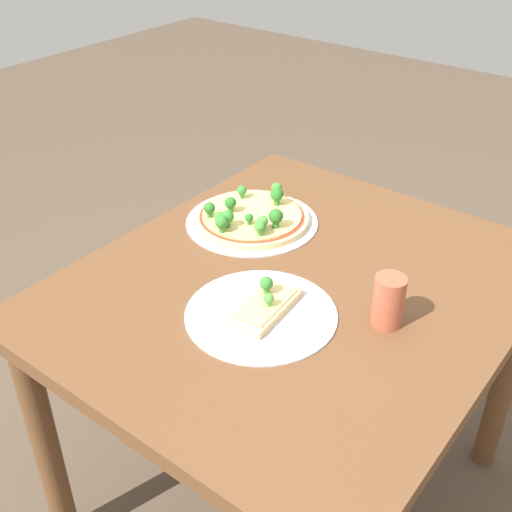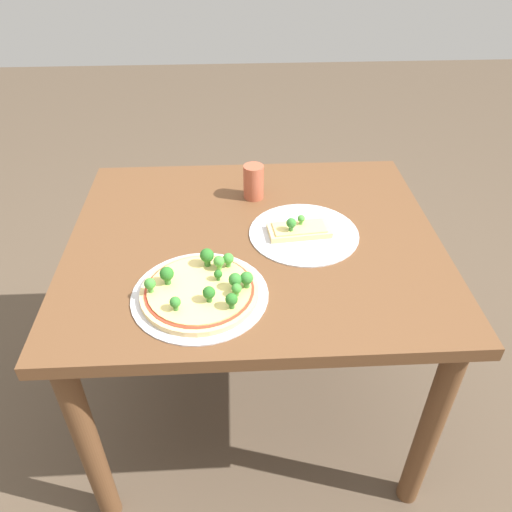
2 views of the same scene
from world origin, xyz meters
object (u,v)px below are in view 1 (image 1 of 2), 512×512
at_px(dining_table, 295,319).
at_px(pizza_tray_whole, 252,217).
at_px(pizza_tray_slice, 263,310).
at_px(drinking_cup, 388,301).

height_order(dining_table, pizza_tray_whole, pizza_tray_whole).
bearing_deg(pizza_tray_slice, pizza_tray_whole, 41.74).
relative_size(dining_table, pizza_tray_slice, 3.33).
relative_size(pizza_tray_whole, drinking_cup, 3.06).
relative_size(pizza_tray_whole, pizza_tray_slice, 1.07).
xyz_separation_m(pizza_tray_whole, pizza_tray_slice, (-0.27, -0.24, -0.01)).
bearing_deg(pizza_tray_slice, drinking_cup, -59.37).
distance_m(pizza_tray_whole, drinking_cup, 0.47).
xyz_separation_m(pizza_tray_whole, drinking_cup, (-0.14, -0.44, 0.04)).
distance_m(dining_table, pizza_tray_slice, 0.17).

